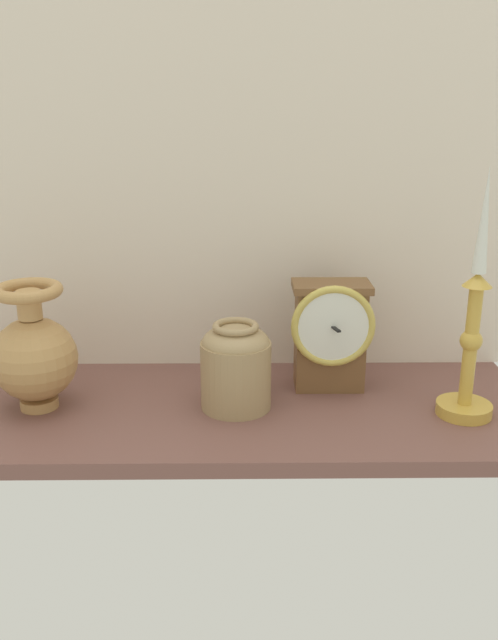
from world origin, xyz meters
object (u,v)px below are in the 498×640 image
at_px(mantel_clock, 330,333).
at_px(brass_vase_jar, 236,364).
at_px(candlestick_tall_left, 471,339).
at_px(brass_vase_bulbous, 34,353).

height_order(mantel_clock, brass_vase_jar, mantel_clock).
height_order(candlestick_tall_left, brass_vase_jar, candlestick_tall_left).
height_order(brass_vase_bulbous, brass_vase_jar, brass_vase_bulbous).
bearing_deg(mantel_clock, brass_vase_bulbous, -171.33).
xyz_separation_m(candlestick_tall_left, brass_vase_jar, (-0.35, 0.03, -0.05)).
distance_m(mantel_clock, candlestick_tall_left, 0.22).
bearing_deg(mantel_clock, brass_vase_jar, -155.05).
bearing_deg(brass_vase_jar, mantel_clock, 24.95).
height_order(mantel_clock, candlestick_tall_left, candlestick_tall_left).
height_order(candlestick_tall_left, brass_vase_bulbous, candlestick_tall_left).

